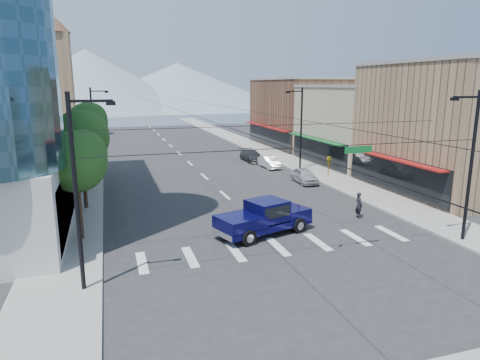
{
  "coord_description": "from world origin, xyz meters",
  "views": [
    {
      "loc": [
        -9.32,
        -20.35,
        9.26
      ],
      "look_at": [
        -0.98,
        6.48,
        3.0
      ],
      "focal_mm": 32.0,
      "sensor_mm": 36.0,
      "label": 1
    }
  ],
  "objects_px": {
    "parked_car_near": "(304,176)",
    "parked_car_mid": "(269,162)",
    "parked_car_far": "(252,156)",
    "pickup_truck": "(264,217)",
    "pedestrian": "(359,205)"
  },
  "relations": [
    {
      "from": "parked_car_near",
      "to": "pickup_truck",
      "type": "bearing_deg",
      "value": -122.98
    },
    {
      "from": "parked_car_far",
      "to": "pickup_truck",
      "type": "bearing_deg",
      "value": -109.82
    },
    {
      "from": "parked_car_far",
      "to": "parked_car_mid",
      "type": "bearing_deg",
      "value": -86.49
    },
    {
      "from": "parked_car_mid",
      "to": "pedestrian",
      "type": "bearing_deg",
      "value": -94.63
    },
    {
      "from": "pickup_truck",
      "to": "parked_car_far",
      "type": "distance_m",
      "value": 26.5
    },
    {
      "from": "pickup_truck",
      "to": "parked_car_far",
      "type": "height_order",
      "value": "pickup_truck"
    },
    {
      "from": "parked_car_near",
      "to": "parked_car_far",
      "type": "xyz_separation_m",
      "value": [
        -0.98,
        12.83,
        -0.02
      ]
    },
    {
      "from": "parked_car_near",
      "to": "parked_car_far",
      "type": "bearing_deg",
      "value": 96.64
    },
    {
      "from": "parked_car_near",
      "to": "parked_car_far",
      "type": "height_order",
      "value": "parked_car_near"
    },
    {
      "from": "parked_car_near",
      "to": "parked_car_far",
      "type": "distance_m",
      "value": 12.86
    },
    {
      "from": "pedestrian",
      "to": "parked_car_near",
      "type": "xyz_separation_m",
      "value": [
        1.19,
        11.3,
        -0.23
      ]
    },
    {
      "from": "parked_car_near",
      "to": "parked_car_mid",
      "type": "distance_m",
      "value": 8.18
    },
    {
      "from": "parked_car_mid",
      "to": "parked_car_near",
      "type": "bearing_deg",
      "value": -89.18
    },
    {
      "from": "pickup_truck",
      "to": "pedestrian",
      "type": "relative_size",
      "value": 3.62
    },
    {
      "from": "pedestrian",
      "to": "parked_car_far",
      "type": "bearing_deg",
      "value": 1.55
    }
  ]
}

